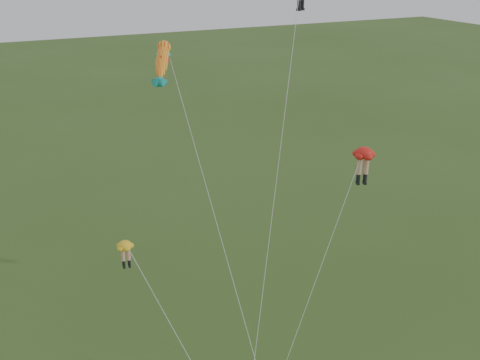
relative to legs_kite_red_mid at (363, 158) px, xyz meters
name	(u,v)px	position (x,y,z in m)	size (l,w,h in m)	color
legs_kite_red_mid	(363,158)	(0.00, 0.00, 0.00)	(9.44, 5.50, 12.83)	red
legs_kite_yellow	(130,256)	(-15.55, -0.13, -3.20)	(4.17, 9.25, 9.66)	yellow
fish_kite	(163,62)	(-11.04, 6.41, 6.01)	(2.55, 14.57, 19.53)	yellow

